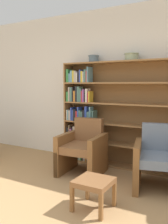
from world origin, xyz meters
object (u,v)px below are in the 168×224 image
Objects in this scene: bowl_terracotta at (132,56)px; footstool at (94,184)px; armchair_leather at (83,149)px; bookshelf at (119,115)px; bowl_olive at (94,58)px; armchair_cushioned at (159,160)px.

bowl_terracotta is 0.61× the size of footstool.
armchair_leather is at bearing 125.77° from footstool.
bookshelf is 6.45× the size of footstool.
footstool is at bearing -62.20° from bowl_olive.
armchair_leather is (-0.57, -0.59, -1.47)m from bowl_terracotta.
armchair_leather is 1.19m from armchair_cushioned.
armchair_leather is (0.12, -0.59, -1.48)m from bowl_olive.
footstool is (0.34, -1.57, -0.61)m from bookshelf.
bowl_olive is at bearing 117.80° from footstool.
bookshelf is at bearing -125.18° from armchair_leather.
armchair_leather is at bearing -14.39° from armchair_cushioned.
bowl_terracotta is at bearing -57.88° from armchair_cushioned.
bookshelf is 2.97× the size of armchair_cushioned.
footstool is (0.69, -0.96, -0.10)m from armchair_leather.
bowl_olive reaches higher than bookshelf.
bookshelf reaches higher than footstool.
bowl_terracotta reaches higher than bookshelf.
armchair_leather is (-0.35, -0.61, -0.51)m from bookshelf.
bookshelf is 1.15m from armchair_cushioned.
footstool is at bearing -85.36° from bowl_terracotta.
bookshelf reaches higher than armchair_leather.
bowl_terracotta is (0.22, -0.02, 0.97)m from bookshelf.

